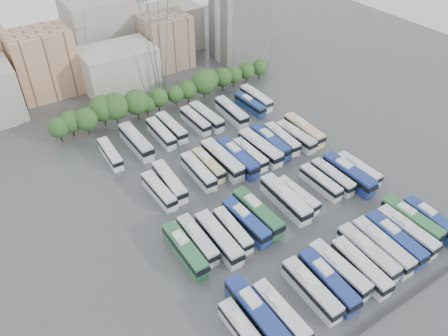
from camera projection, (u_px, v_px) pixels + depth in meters
ground at (262, 195)px, 90.36m from camera, size 220.00×220.00×0.00m
parapet at (388, 312)px, 68.44m from camera, size 56.00×0.50×0.50m
tree_line at (160, 95)px, 114.40m from camera, size 64.73×8.29×8.69m
city_buildings at (98, 49)px, 129.69m from camera, size 102.00×35.00×20.00m
apartment_tower at (240, 19)px, 135.07m from camera, size 14.00×14.00×26.00m
electricity_pylon at (156, 30)px, 112.63m from camera, size 9.00×6.91×33.83m
bus_r0_s0 at (244, 332)px, 64.16m from camera, size 2.41×10.93×3.43m
bus_r0_s1 at (257, 314)px, 66.06m from camera, size 3.00×13.69×4.29m
bus_r0_s2 at (281, 313)px, 66.52m from camera, size 2.70×11.74×3.67m
bus_r0_s4 at (311, 289)px, 69.74m from camera, size 2.90×12.35×3.86m
bus_r0_s5 at (328, 281)px, 70.95m from camera, size 3.30×12.77×3.97m
bus_r0_s6 at (339, 269)px, 72.87m from camera, size 3.08×12.46×3.89m
bus_r0_s7 at (360, 267)px, 73.32m from camera, size 3.20×12.34×3.84m
bus_r0_s8 at (367, 253)px, 75.64m from camera, size 3.05×12.79×4.00m
bus_r0_s9 at (382, 246)px, 76.79m from camera, size 3.31×12.97×4.04m
bus_r0_s10 at (395, 239)px, 78.11m from camera, size 3.25×12.83×4.00m
bus_r0_s11 at (406, 231)px, 79.67m from camera, size 2.83×12.49×3.91m
bus_r0_s12 at (412, 220)px, 81.89m from camera, size 3.12×12.64×3.94m
bus_r0_s13 at (432, 221)px, 81.92m from camera, size 2.89×12.17×3.80m
bus_r1_s0 at (185, 250)px, 76.21m from camera, size 2.75×12.51×3.92m
bus_r1_s1 at (198, 239)px, 78.28m from camera, size 2.67×11.67×3.65m
bus_r1_s2 at (219, 238)px, 78.27m from camera, size 2.95×12.86×4.02m
bus_r1_s3 at (233, 230)px, 80.29m from camera, size 2.82×10.95×3.41m
bus_r1_s4 at (246, 222)px, 81.69m from camera, size 3.20×12.32×3.83m
bus_r1_s5 at (257, 212)px, 83.43m from camera, size 3.18×13.09×4.09m
bus_r1_s7 at (285, 199)px, 86.40m from camera, size 3.24×13.43×4.19m
bus_r1_s8 at (297, 195)px, 87.81m from camera, size 2.87×10.89×3.39m
bus_r1_s10 at (320, 182)px, 91.08m from camera, size 2.54×10.82×3.38m
bus_r1_s11 at (332, 177)px, 92.32m from camera, size 2.53×11.25×3.52m
bus_r1_s12 at (349, 174)px, 92.58m from camera, size 3.04×13.27×4.15m
bus_r1_s13 at (358, 169)px, 94.40m from camera, size 2.87×11.18×3.48m
bus_r2_s1 at (159, 191)px, 88.84m from camera, size 2.88×11.29×3.52m
bus_r2_s2 at (169, 181)px, 90.86m from camera, size 3.20×12.44×3.87m
bus_r2_s4 at (198, 171)px, 93.66m from camera, size 2.84×11.87×3.71m
bus_r2_s5 at (208, 165)px, 95.68m from camera, size 2.47×11.01×3.45m
bus_r2_s6 at (222, 159)px, 96.49m from camera, size 3.16×13.65×4.27m
bus_r2_s7 at (237, 158)px, 97.10m from camera, size 2.90×13.28×4.16m
bus_r2_s8 at (250, 154)px, 98.76m from camera, size 2.53×10.92×3.42m
bus_r2_s9 at (260, 148)px, 100.09m from camera, size 3.37×13.46×4.20m
bus_r2_s10 at (270, 142)px, 101.99m from camera, size 3.06×12.68×3.96m
bus_r2_s11 at (282, 139)px, 103.48m from camera, size 3.06×11.65×3.62m
bus_r2_s12 at (296, 136)px, 104.09m from camera, size 3.14×12.05×3.75m
bus_r2_s13 at (304, 130)px, 106.06m from camera, size 3.11×12.76×3.98m
bus_r3_s0 at (110, 154)px, 98.93m from camera, size 2.68×10.94×3.41m
bus_r3_s2 at (136, 141)px, 102.10m from camera, size 3.25×13.55×4.23m
bus_r3_s4 at (161, 133)px, 105.30m from camera, size 2.57×11.67×3.66m
bus_r3_s5 at (171, 127)px, 107.31m from camera, size 2.85×11.93×3.73m
bus_r3_s7 at (195, 120)px, 109.91m from camera, size 2.76×11.44×3.57m
bus_r3_s8 at (206, 116)px, 111.09m from camera, size 3.32×12.52×3.89m
bus_r3_s10 at (231, 111)px, 112.94m from camera, size 3.25×12.70×3.95m
bus_r3_s12 at (250, 104)px, 116.38m from camera, size 2.91×10.93×3.40m
bus_r3_s13 at (256, 98)px, 118.84m from camera, size 2.68×11.90×3.73m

